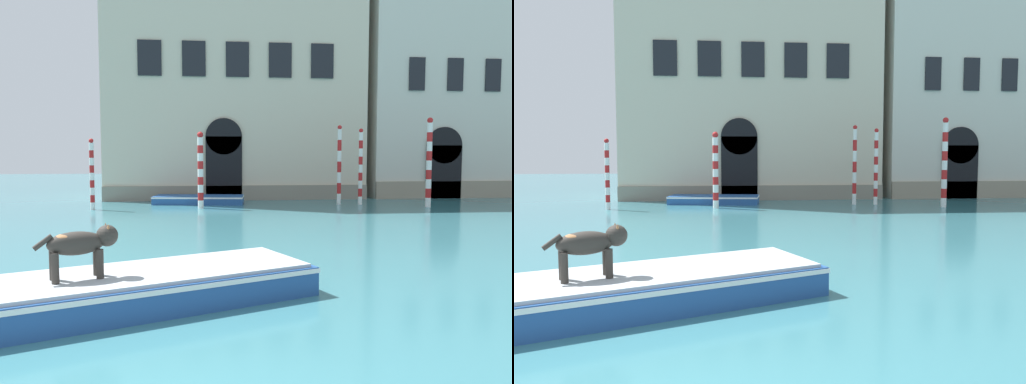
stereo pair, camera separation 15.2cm
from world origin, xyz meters
TOP-DOWN VIEW (x-y plane):
  - palazzo_left at (2.61, 26.78)m, footprint 14.52×6.13m
  - palazzo_right at (16.03, 26.78)m, footprint 11.23×6.13m
  - boat_foreground at (-1.28, 4.69)m, footprint 8.34×5.02m
  - dog_on_deck at (-1.15, 4.70)m, footprint 1.24×0.71m
  - boat_moored_near_palazzo at (0.51, 22.11)m, footprint 4.72×2.28m
  - mooring_pole_0 at (11.47, 19.41)m, footprint 0.27×0.27m
  - mooring_pole_1 at (-4.30, 19.87)m, footprint 0.21×0.21m
  - mooring_pole_2 at (0.62, 20.04)m, footprint 0.28×0.28m
  - mooring_pole_3 at (7.56, 21.12)m, footprint 0.21×0.21m
  - mooring_pole_4 at (8.59, 20.90)m, footprint 0.21×0.21m

SIDE VIEW (x-z plane):
  - boat_moored_near_palazzo at x=0.51m, z-range 0.01..0.43m
  - boat_foreground at x=-1.28m, z-range 0.02..0.60m
  - dog_on_deck at x=-1.15m, z-range 0.71..1.58m
  - mooring_pole_1 at x=-4.30m, z-range 0.02..3.26m
  - mooring_pole_2 at x=0.62m, z-range 0.02..3.60m
  - mooring_pole_4 at x=8.59m, z-range 0.02..3.82m
  - mooring_pole_3 at x=7.56m, z-range 0.02..3.99m
  - mooring_pole_0 at x=11.47m, z-range 0.02..4.29m
  - palazzo_right at x=16.03m, z-range -0.02..17.36m
  - palazzo_left at x=2.61m, z-range -0.01..18.55m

